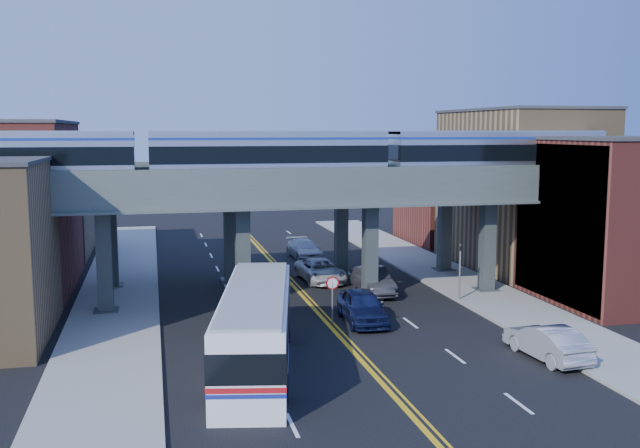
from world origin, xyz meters
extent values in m
plane|color=black|center=(0.00, 0.00, 0.00)|extent=(120.00, 120.00, 0.00)
cube|color=gray|center=(-11.50, 10.00, 0.08)|extent=(5.00, 70.00, 0.16)
cube|color=gray|center=(11.50, 10.00, 0.08)|extent=(5.00, 70.00, 0.16)
cube|color=maroon|center=(-18.50, 16.00, 5.50)|extent=(8.00, 14.00, 11.00)
cube|color=olive|center=(-18.50, 29.00, 4.00)|extent=(8.00, 10.00, 8.00)
cube|color=maroon|center=(18.50, 4.00, 5.00)|extent=(8.00, 10.00, 10.00)
cube|color=olive|center=(18.50, 16.00, 6.00)|extent=(8.00, 14.00, 12.00)
cube|color=maroon|center=(18.50, 29.00, 4.50)|extent=(8.00, 10.00, 9.00)
cube|color=teal|center=(14.55, 4.00, 4.75)|extent=(0.10, 9.50, 9.50)
cube|color=#394240|center=(-12.00, 8.00, 3.00)|extent=(0.85, 0.85, 6.00)
cube|color=#394240|center=(-4.00, 8.00, 3.00)|extent=(0.85, 0.85, 6.00)
cube|color=#394240|center=(4.00, 8.00, 3.00)|extent=(0.85, 0.85, 6.00)
cube|color=#394240|center=(12.00, 8.00, 3.00)|extent=(0.85, 0.85, 6.00)
cube|color=#4E5953|center=(0.00, 8.00, 6.70)|extent=(52.00, 3.60, 1.40)
cube|color=#394240|center=(-12.00, 15.00, 3.00)|extent=(0.85, 0.85, 6.00)
cube|color=#394240|center=(-4.00, 15.00, 3.00)|extent=(0.85, 0.85, 6.00)
cube|color=#394240|center=(4.00, 15.00, 3.00)|extent=(0.85, 0.85, 6.00)
cube|color=#394240|center=(12.00, 15.00, 3.00)|extent=(0.85, 0.85, 6.00)
cube|color=#4E5953|center=(0.00, 15.00, 6.70)|extent=(52.00, 3.60, 1.40)
cube|color=black|center=(-12.62, 8.00, 7.51)|extent=(2.02, 2.02, 0.23)
cube|color=#AEB1B8|center=(-17.09, 8.00, 9.10)|extent=(13.97, 2.67, 2.94)
cube|color=black|center=(-17.09, 8.00, 9.25)|extent=(13.99, 2.73, 1.01)
cube|color=black|center=(-6.79, 8.00, 7.51)|extent=(2.02, 2.02, 0.23)
cube|color=black|center=(2.15, 8.00, 7.51)|extent=(2.02, 2.02, 0.23)
cube|color=#AEB1B8|center=(-2.32, 8.00, 9.10)|extent=(13.97, 2.67, 2.94)
cube|color=black|center=(-2.32, 8.00, 9.25)|extent=(13.99, 2.73, 1.01)
cube|color=black|center=(7.98, 8.00, 7.51)|extent=(2.02, 2.02, 0.23)
cube|color=black|center=(16.92, 8.00, 7.51)|extent=(2.02, 2.02, 0.23)
cube|color=#AEB1B8|center=(12.45, 8.00, 9.10)|extent=(13.97, 2.67, 2.94)
cube|color=black|center=(12.45, 8.00, 9.25)|extent=(13.99, 2.73, 1.01)
cylinder|color=slate|center=(0.30, 3.00, 1.15)|extent=(0.09, 0.09, 2.30)
cylinder|color=red|center=(0.30, 3.00, 2.25)|extent=(0.76, 0.04, 0.76)
cylinder|color=slate|center=(9.20, 6.00, 1.60)|extent=(0.12, 0.12, 3.20)
imported|color=black|center=(9.20, 6.00, 3.65)|extent=(0.15, 0.18, 0.90)
cube|color=white|center=(-4.84, -3.35, 1.71)|extent=(5.40, 13.51, 3.41)
cube|color=black|center=(-4.84, -3.35, 2.15)|extent=(5.47, 13.56, 1.16)
cube|color=#B21419|center=(-4.84, -3.35, 1.38)|extent=(5.46, 13.56, 0.20)
cylinder|color=black|center=(-5.67, -7.49, 0.55)|extent=(3.12, 1.66, 1.10)
cylinder|color=black|center=(-4.11, 0.27, 0.55)|extent=(3.12, 1.66, 1.10)
imported|color=#10173E|center=(1.96, 2.79, 0.90)|extent=(2.40, 5.39, 1.80)
imported|color=#2D2D30|center=(4.63, 9.28, 0.85)|extent=(1.89, 5.18, 1.69)
imported|color=silver|center=(2.17, 13.77, 0.77)|extent=(2.95, 5.73, 1.55)
imported|color=#B6B6BB|center=(2.96, 23.00, 0.76)|extent=(2.45, 5.36, 1.52)
imported|color=#A0A1A5|center=(8.50, -5.29, 0.81)|extent=(2.10, 5.04, 1.62)
camera|label=1|loc=(-9.15, -34.13, 10.60)|focal=40.00mm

